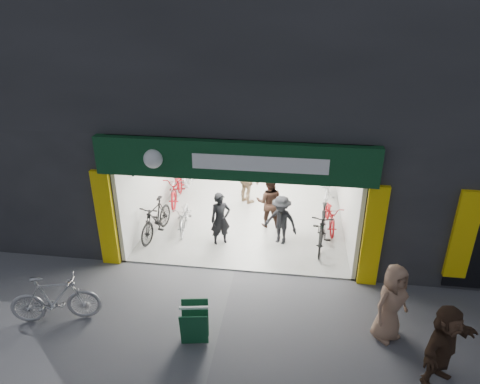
% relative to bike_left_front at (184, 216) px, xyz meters
% --- Properties ---
extents(ground, '(60.00, 60.00, 0.00)m').
position_rel_bike_left_front_xyz_m(ground, '(1.80, -1.94, -0.42)').
color(ground, '#56565B').
rests_on(ground, ground).
extents(building, '(17.00, 10.27, 8.00)m').
position_rel_bike_left_front_xyz_m(building, '(2.71, 3.04, 3.89)').
color(building, '#232326').
rests_on(building, ground).
extents(bike_left_front, '(0.78, 1.68, 0.85)m').
position_rel_bike_left_front_xyz_m(bike_left_front, '(0.00, 0.00, 0.00)').
color(bike_left_front, '#A2A2A6').
rests_on(bike_left_front, ground).
extents(bike_left_midfront, '(0.78, 1.91, 1.11)m').
position_rel_bike_left_front_xyz_m(bike_left_midfront, '(-0.70, -0.51, 0.13)').
color(bike_left_midfront, black).
rests_on(bike_left_midfront, ground).
extents(bike_left_midback, '(0.90, 2.04, 1.04)m').
position_rel_bike_left_front_xyz_m(bike_left_midback, '(-0.70, 1.74, 0.09)').
color(bike_left_midback, maroon).
rests_on(bike_left_midback, ground).
extents(bike_left_back, '(0.84, 1.99, 1.16)m').
position_rel_bike_left_front_xyz_m(bike_left_back, '(-0.70, 2.49, 0.16)').
color(bike_left_back, '#B4B4B9').
rests_on(bike_left_back, ground).
extents(bike_right_front, '(0.76, 2.02, 1.19)m').
position_rel_bike_left_front_xyz_m(bike_right_front, '(4.01, -0.46, 0.17)').
color(bike_right_front, black).
rests_on(bike_right_front, ground).
extents(bike_right_mid, '(0.71, 1.72, 0.88)m').
position_rel_bike_left_front_xyz_m(bike_right_mid, '(4.30, 0.61, 0.02)').
color(bike_right_mid, maroon).
rests_on(bike_right_mid, ground).
extents(bike_right_back, '(0.71, 1.83, 1.07)m').
position_rel_bike_left_front_xyz_m(bike_right_back, '(4.30, 2.42, 0.11)').
color(bike_right_back, '#A6A6AB').
rests_on(bike_right_back, ground).
extents(parked_bike, '(1.95, 0.99, 1.13)m').
position_rel_bike_left_front_xyz_m(parked_bike, '(-1.70, -4.24, 0.14)').
color(parked_bike, '#A6A6AA').
rests_on(parked_bike, ground).
extents(customer_a, '(0.68, 0.59, 1.56)m').
position_rel_bike_left_front_xyz_m(customer_a, '(1.22, -0.71, 0.36)').
color(customer_a, black).
rests_on(customer_a, ground).
extents(customer_b, '(0.80, 0.63, 1.63)m').
position_rel_bike_left_front_xyz_m(customer_b, '(2.47, 0.50, 0.39)').
color(customer_b, '#352018').
rests_on(customer_b, ground).
extents(customer_c, '(1.09, 0.87, 1.48)m').
position_rel_bike_left_front_xyz_m(customer_c, '(2.88, -0.48, 0.31)').
color(customer_c, black).
rests_on(customer_c, ground).
extents(customer_d, '(1.08, 1.03, 1.80)m').
position_rel_bike_left_front_xyz_m(customer_d, '(1.63, 1.96, 0.48)').
color(customer_d, '#977858').
rests_on(customer_d, ground).
extents(pedestrian_near, '(0.99, 0.95, 1.71)m').
position_rel_bike_left_front_xyz_m(pedestrian_near, '(5.22, -3.78, 0.43)').
color(pedestrian_near, '#916C54').
rests_on(pedestrian_near, ground).
extents(pedestrian_far, '(1.45, 1.42, 1.65)m').
position_rel_bike_left_front_xyz_m(pedestrian_far, '(5.92, -4.81, 0.40)').
color(pedestrian_far, '#392519').
rests_on(pedestrian_far, ground).
extents(sandwich_board, '(0.63, 0.64, 0.84)m').
position_rel_bike_left_front_xyz_m(sandwich_board, '(1.37, -4.45, 0.04)').
color(sandwich_board, '#104125').
rests_on(sandwich_board, ground).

